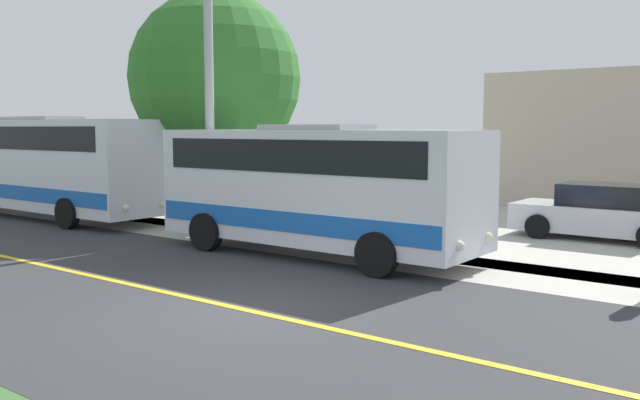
{
  "coord_description": "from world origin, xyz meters",
  "views": [
    {
      "loc": [
        7.7,
        7.35,
        2.89
      ],
      "look_at": [
        -3.5,
        -1.15,
        1.4
      ],
      "focal_mm": 38.12,
      "sensor_mm": 36.0,
      "label": 1
    }
  ],
  "objects_px": {
    "shuttle_bus_front": "(317,184)",
    "transit_bus_rear": "(40,162)",
    "tree_curbside": "(215,79)",
    "parked_car_near": "(604,213)",
    "street_light_pole": "(206,54)"
  },
  "relations": [
    {
      "from": "shuttle_bus_front",
      "to": "transit_bus_rear",
      "type": "height_order",
      "value": "transit_bus_rear"
    },
    {
      "from": "shuttle_bus_front",
      "to": "transit_bus_rear",
      "type": "distance_m",
      "value": 11.41
    },
    {
      "from": "shuttle_bus_front",
      "to": "tree_curbside",
      "type": "xyz_separation_m",
      "value": [
        -2.91,
        -6.22,
        2.8
      ]
    },
    {
      "from": "transit_bus_rear",
      "to": "tree_curbside",
      "type": "xyz_separation_m",
      "value": [
        -2.95,
        5.19,
        2.65
      ]
    },
    {
      "from": "parked_car_near",
      "to": "tree_curbside",
      "type": "distance_m",
      "value": 11.97
    },
    {
      "from": "transit_bus_rear",
      "to": "parked_car_near",
      "type": "relative_size",
      "value": 2.43
    },
    {
      "from": "street_light_pole",
      "to": "tree_curbside",
      "type": "relative_size",
      "value": 1.24
    },
    {
      "from": "transit_bus_rear",
      "to": "shuttle_bus_front",
      "type": "bearing_deg",
      "value": 90.21
    },
    {
      "from": "shuttle_bus_front",
      "to": "street_light_pole",
      "type": "relative_size",
      "value": 0.89
    },
    {
      "from": "tree_curbside",
      "to": "shuttle_bus_front",
      "type": "bearing_deg",
      "value": 64.95
    },
    {
      "from": "transit_bus_rear",
      "to": "street_light_pole",
      "type": "height_order",
      "value": "street_light_pole"
    },
    {
      "from": "transit_bus_rear",
      "to": "street_light_pole",
      "type": "relative_size",
      "value": 1.22
    },
    {
      "from": "shuttle_bus_front",
      "to": "parked_car_near",
      "type": "xyz_separation_m",
      "value": [
        -6.24,
        4.66,
        -0.94
      ]
    },
    {
      "from": "tree_curbside",
      "to": "parked_car_near",
      "type": "bearing_deg",
      "value": 107.03
    },
    {
      "from": "shuttle_bus_front",
      "to": "tree_curbside",
      "type": "height_order",
      "value": "tree_curbside"
    }
  ]
}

